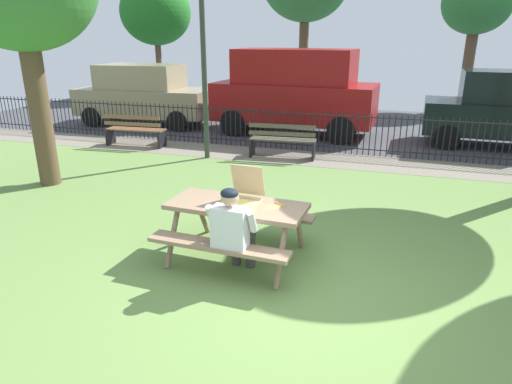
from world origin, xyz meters
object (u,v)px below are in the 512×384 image
at_px(pizza_box_open, 243,197).
at_px(far_tree_left, 156,13).
at_px(adult_at_table, 233,228).
at_px(parked_car_far_left, 144,94).
at_px(far_tree_center, 477,5).
at_px(pizza_slice_on_table, 275,206).
at_px(picnic_table_foreground, 237,216).
at_px(lamp_post_walkway, 203,47).
at_px(park_bench_center, 282,141).
at_px(park_bench_left, 135,131).
at_px(parked_car_center, 504,109).
at_px(parked_car_left, 295,90).

height_order(pizza_box_open, far_tree_left, far_tree_left).
xyz_separation_m(adult_at_table, parked_car_far_left, (-6.29, 8.57, 0.35)).
bearing_deg(far_tree_center, parked_car_far_left, -147.78).
height_order(adult_at_table, far_tree_left, far_tree_left).
distance_m(pizza_slice_on_table, far_tree_center, 15.41).
distance_m(picnic_table_foreground, parked_car_far_left, 10.15).
height_order(adult_at_table, lamp_post_walkway, lamp_post_walkway).
xyz_separation_m(park_bench_center, lamp_post_walkway, (-1.75, -0.55, 2.15)).
bearing_deg(parked_car_far_left, far_tree_center, 32.22).
relative_size(adult_at_table, far_tree_center, 0.23).
relative_size(pizza_slice_on_table, far_tree_center, 0.05).
bearing_deg(lamp_post_walkway, picnic_table_foreground, -62.19).
relative_size(pizza_box_open, parked_car_far_left, 0.12).
xyz_separation_m(pizza_slice_on_table, far_tree_left, (-9.71, 14.60, 3.02)).
bearing_deg(pizza_box_open, pizza_slice_on_table, 4.39).
height_order(adult_at_table, park_bench_center, adult_at_table).
bearing_deg(far_tree_left, park_bench_left, -64.84).
height_order(picnic_table_foreground, park_bench_center, park_bench_center).
bearing_deg(picnic_table_foreground, pizza_slice_on_table, 6.85).
xyz_separation_m(park_bench_center, parked_car_center, (5.23, 2.85, 0.59)).
height_order(picnic_table_foreground, lamp_post_walkway, lamp_post_walkway).
height_order(pizza_box_open, parked_car_left, parked_car_left).
bearing_deg(park_bench_left, pizza_box_open, -46.83).
relative_size(park_bench_center, parked_car_left, 0.34).
distance_m(park_bench_left, lamp_post_walkway, 3.21).
distance_m(picnic_table_foreground, parked_car_center, 9.25).
bearing_deg(parked_car_far_left, parked_car_center, 0.01).
bearing_deg(pizza_box_open, parked_car_far_left, 127.81).
xyz_separation_m(picnic_table_foreground, pizza_box_open, (0.08, 0.03, 0.27)).
relative_size(park_bench_left, park_bench_center, 1.00).
bearing_deg(park_bench_center, picnic_table_foreground, -82.23).
bearing_deg(parked_car_far_left, park_bench_center, -27.65).
height_order(lamp_post_walkway, parked_car_left, lamp_post_walkway).
distance_m(adult_at_table, lamp_post_walkway, 6.10).
height_order(pizza_box_open, parked_car_far_left, parked_car_far_left).
bearing_deg(far_tree_center, pizza_slice_on_table, -104.66).
xyz_separation_m(parked_car_left, far_tree_center, (5.40, 6.59, 2.59)).
bearing_deg(parked_car_far_left, pizza_slice_on_table, -50.29).
xyz_separation_m(lamp_post_walkway, far_tree_center, (6.77, 9.99, 1.33)).
bearing_deg(parked_car_left, picnic_table_foreground, -82.32).
bearing_deg(adult_at_table, picnic_table_foreground, 105.05).
xyz_separation_m(adult_at_table, far_tree_center, (4.17, 15.16, 3.24)).
bearing_deg(park_bench_center, pizza_box_open, -81.31).
xyz_separation_m(park_bench_center, parked_car_far_left, (-5.44, 2.85, 0.59)).
bearing_deg(lamp_post_walkway, park_bench_center, 17.35).
relative_size(park_bench_center, parked_car_center, 0.41).
relative_size(pizza_box_open, park_bench_left, 0.33).
bearing_deg(pizza_box_open, adult_at_table, -84.15).
bearing_deg(park_bench_center, far_tree_left, 132.00).
bearing_deg(far_tree_center, park_bench_center, -118.00).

